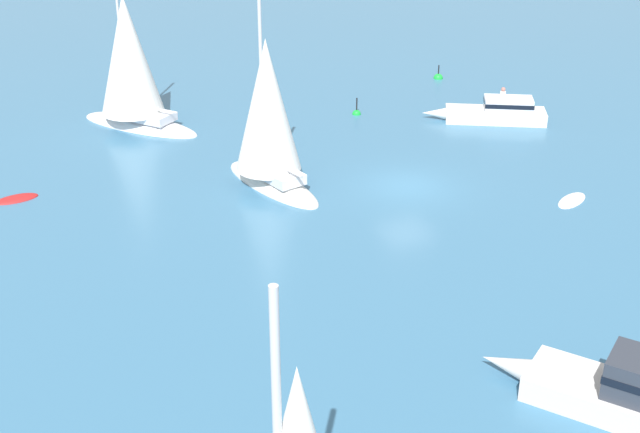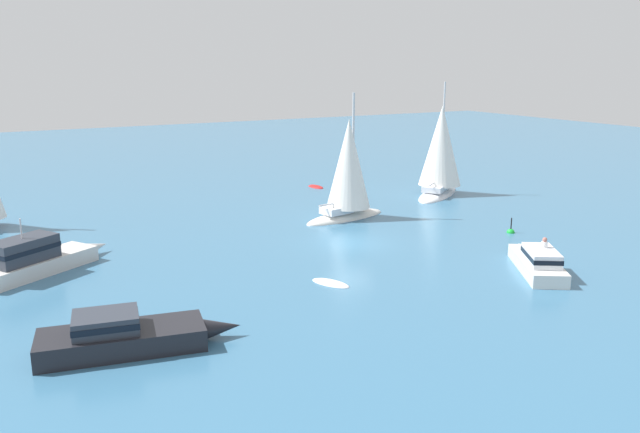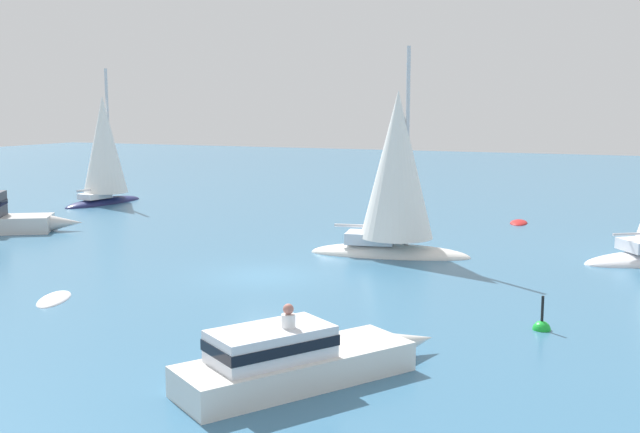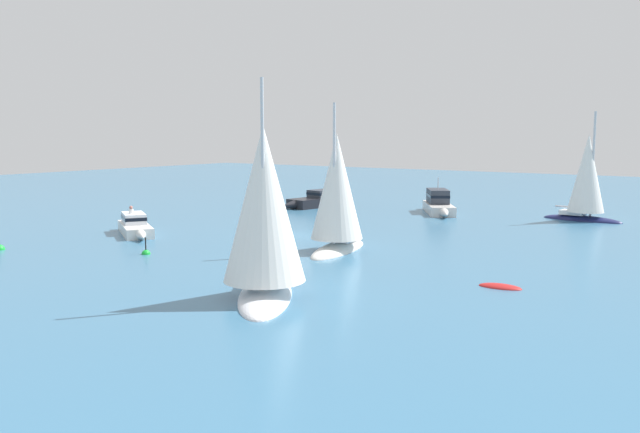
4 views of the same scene
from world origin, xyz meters
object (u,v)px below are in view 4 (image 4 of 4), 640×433
(sloop, at_px, (337,199))
(motor_cruiser_1, at_px, (439,204))
(powerboat, at_px, (135,226))
(rib, at_px, (270,221))
(channel_buoy, at_px, (0,250))
(mooring_buoy, at_px, (146,254))
(yacht, at_px, (264,221))
(sailboat, at_px, (586,181))
(motor_cruiser, at_px, (317,200))
(skiff, at_px, (500,287))

(sloop, height_order, motor_cruiser_1, sloop)
(motor_cruiser_1, xyz_separation_m, powerboat, (23.15, -12.40, -0.24))
(rib, xyz_separation_m, channel_buoy, (19.13, -5.49, 0.01))
(mooring_buoy, bearing_deg, yacht, 72.21)
(channel_buoy, bearing_deg, yacht, 90.46)
(sailboat, height_order, channel_buoy, sailboat)
(yacht, xyz_separation_m, sailboat, (-33.65, 5.57, -0.09))
(sloop, distance_m, rib, 14.35)
(powerboat, bearing_deg, sloop, 41.97)
(motor_cruiser, height_order, channel_buoy, motor_cruiser)
(mooring_buoy, bearing_deg, motor_cruiser, -167.45)
(motor_cruiser, distance_m, motor_cruiser_1, 11.80)
(rib, xyz_separation_m, mooring_buoy, (15.09, 2.91, 0.02))
(sloop, relative_size, motor_cruiser_1, 1.23)
(motor_cruiser_1, bearing_deg, mooring_buoy, -44.16)
(skiff, height_order, sailboat, sailboat)
(motor_cruiser_1, relative_size, channel_buoy, 6.23)
(rib, bearing_deg, motor_cruiser_1, 30.69)
(motor_cruiser, xyz_separation_m, yacht, (29.63, 17.82, 2.67))
(sloop, height_order, rib, sloop)
(rib, relative_size, skiff, 1.16)
(powerboat, relative_size, mooring_buoy, 5.27)
(skiff, bearing_deg, motor_cruiser_1, -64.96)
(yacht, xyz_separation_m, rib, (-18.97, -15.00, -3.29))
(channel_buoy, height_order, mooring_buoy, mooring_buoy)
(skiff, distance_m, powerboat, 26.26)
(sloop, distance_m, sailboat, 24.38)
(yacht, relative_size, channel_buoy, 8.04)
(sloop, height_order, sailboat, sloop)
(mooring_buoy, bearing_deg, rib, -169.08)
(motor_cruiser_1, distance_m, rib, 15.46)
(motor_cruiser, height_order, skiff, motor_cruiser)
(yacht, distance_m, powerboat, 20.63)
(rib, height_order, skiff, skiff)
(powerboat, bearing_deg, mooring_buoy, -2.85)
(sloop, bearing_deg, motor_cruiser, -153.06)
(yacht, bearing_deg, motor_cruiser, 175.85)
(yacht, relative_size, mooring_buoy, 7.80)
(sailboat, xyz_separation_m, mooring_buoy, (29.77, -17.66, -3.18))
(channel_buoy, bearing_deg, motor_cruiser, 174.89)
(skiff, relative_size, powerboat, 0.31)
(channel_buoy, bearing_deg, mooring_buoy, 115.70)
(motor_cruiser, bearing_deg, channel_buoy, 5.51)
(sloop, xyz_separation_m, motor_cruiser_1, (-20.65, -2.72, -2.30))
(powerboat, height_order, sailboat, sailboat)
(mooring_buoy, bearing_deg, sloop, 129.62)
(powerboat, bearing_deg, channel_buoy, -69.73)
(channel_buoy, bearing_deg, sailboat, 142.39)
(channel_buoy, xyz_separation_m, mooring_buoy, (-4.04, 8.40, 0.01))
(motor_cruiser, bearing_deg, sloop, 48.23)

